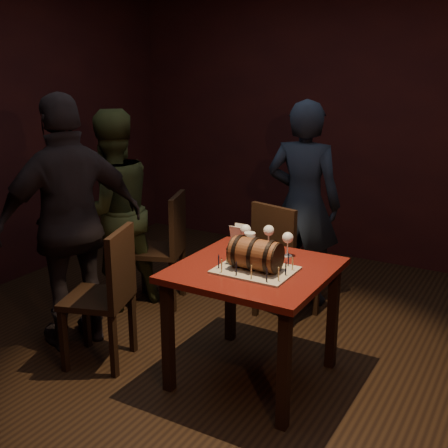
# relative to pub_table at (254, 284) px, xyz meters

# --- Properties ---
(room_shell) EXTENTS (5.04, 5.04, 2.80)m
(room_shell) POSITION_rel_pub_table_xyz_m (-0.19, 0.07, 0.76)
(room_shell) COLOR black
(room_shell) RESTS_ON ground
(pub_table) EXTENTS (0.90, 0.90, 0.75)m
(pub_table) POSITION_rel_pub_table_xyz_m (0.00, 0.00, 0.00)
(pub_table) COLOR #4A100C
(pub_table) RESTS_ON ground
(cake_board) EXTENTS (0.45, 0.35, 0.01)m
(cake_board) POSITION_rel_pub_table_xyz_m (0.04, -0.06, 0.12)
(cake_board) COLOR #9E947F
(cake_board) RESTS_ON pub_table
(barrel_cake) EXTENTS (0.35, 0.20, 0.20)m
(barrel_cake) POSITION_rel_pub_table_xyz_m (0.04, -0.06, 0.21)
(barrel_cake) COLOR brown
(barrel_cake) RESTS_ON cake_board
(birthday_candles) EXTENTS (0.40, 0.30, 0.09)m
(birthday_candles) POSITION_rel_pub_table_xyz_m (0.04, -0.06, 0.16)
(birthday_candles) COLOR #DCCE83
(birthday_candles) RESTS_ON cake_board
(wine_glass_left) EXTENTS (0.07, 0.07, 0.16)m
(wine_glass_left) POSITION_rel_pub_table_xyz_m (-0.22, 0.29, 0.23)
(wine_glass_left) COLOR silver
(wine_glass_left) RESTS_ON pub_table
(wine_glass_mid) EXTENTS (0.07, 0.07, 0.16)m
(wine_glass_mid) POSITION_rel_pub_table_xyz_m (-0.08, 0.36, 0.23)
(wine_glass_mid) COLOR silver
(wine_glass_mid) RESTS_ON pub_table
(wine_glass_right) EXTENTS (0.07, 0.07, 0.16)m
(wine_glass_right) POSITION_rel_pub_table_xyz_m (0.09, 0.28, 0.23)
(wine_glass_right) COLOR silver
(wine_glass_right) RESTS_ON pub_table
(pint_of_ale) EXTENTS (0.07, 0.07, 0.15)m
(pint_of_ale) POSITION_rel_pub_table_xyz_m (-0.13, 0.18, 0.18)
(pint_of_ale) COLOR silver
(pint_of_ale) RESTS_ON pub_table
(menu_card) EXTENTS (0.10, 0.05, 0.13)m
(menu_card) POSITION_rel_pub_table_xyz_m (-0.30, 0.34, 0.17)
(menu_card) COLOR white
(menu_card) RESTS_ON pub_table
(chair_back) EXTENTS (0.48, 0.48, 0.93)m
(chair_back) POSITION_rel_pub_table_xyz_m (-0.21, 0.87, -0.12)
(chair_back) COLOR black
(chair_back) RESTS_ON ground
(chair_left_rear) EXTENTS (0.52, 0.52, 0.93)m
(chair_left_rear) POSITION_rel_pub_table_xyz_m (-1.15, 0.68, -0.12)
(chair_left_rear) COLOR black
(chair_left_rear) RESTS_ON ground
(chair_left_front) EXTENTS (0.51, 0.51, 0.93)m
(chair_left_front) POSITION_rel_pub_table_xyz_m (-0.90, -0.31, -0.12)
(chair_left_front) COLOR black
(chair_left_front) RESTS_ON ground
(person_back) EXTENTS (0.65, 0.46, 1.67)m
(person_back) POSITION_rel_pub_table_xyz_m (-0.22, 1.29, 0.19)
(person_back) COLOR black
(person_back) RESTS_ON ground
(person_left_rear) EXTENTS (0.87, 0.95, 1.60)m
(person_left_rear) POSITION_rel_pub_table_xyz_m (-1.51, 0.44, 0.16)
(person_left_rear) COLOR #374020
(person_left_rear) RESTS_ON ground
(person_left_front) EXTENTS (0.82, 1.12, 1.76)m
(person_left_front) POSITION_rel_pub_table_xyz_m (-1.30, -0.19, 0.24)
(person_left_front) COLOR black
(person_left_front) RESTS_ON ground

